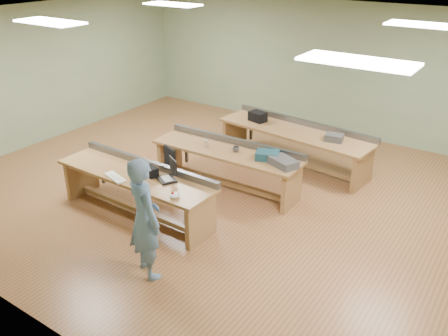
{
  "coord_description": "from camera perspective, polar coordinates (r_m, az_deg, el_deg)",
  "views": [
    {
      "loc": [
        4.12,
        -6.34,
        4.05
      ],
      "look_at": [
        0.21,
        -0.6,
        0.79
      ],
      "focal_mm": 38.0,
      "sensor_mm": 36.0,
      "label": 1
    }
  ],
  "objects": [
    {
      "name": "wall_front",
      "position": [
        5.38,
        -22.92,
        -5.39
      ],
      "size": [
        10.0,
        0.04,
        3.0
      ],
      "primitive_type": "cube",
      "color": "gray",
      "rests_on": "floor"
    },
    {
      "name": "fluor_panels",
      "position": [
        7.63,
        1.31,
        16.99
      ],
      "size": [
        6.2,
        3.5,
        0.03
      ],
      "color": "white",
      "rests_on": "ceiling"
    },
    {
      "name": "trackball_mouse",
      "position": [
        6.9,
        -5.97,
        -3.26
      ],
      "size": [
        0.19,
        0.21,
        0.07
      ],
      "primitive_type": "ellipsoid",
      "rotation": [
        0.0,
        0.0,
        -0.37
      ],
      "color": "white",
      "rests_on": "workbench_front"
    },
    {
      "name": "mug",
      "position": [
        8.38,
        1.45,
        2.26
      ],
      "size": [
        0.14,
        0.14,
        0.09
      ],
      "primitive_type": "imported",
      "rotation": [
        0.0,
        0.0,
        -0.18
      ],
      "color": "#3B3B3E",
      "rests_on": "workbench_mid"
    },
    {
      "name": "laptop_screen",
      "position": [
        7.35,
        -6.14,
        0.3
      ],
      "size": [
        0.26,
        0.16,
        0.23
      ],
      "primitive_type": "cube",
      "rotation": [
        0.0,
        0.0,
        -0.51
      ],
      "color": "black",
      "rests_on": "laptop_base"
    },
    {
      "name": "wall_left",
      "position": [
        11.39,
        -20.73,
        10.61
      ],
      "size": [
        0.04,
        8.0,
        3.0
      ],
      "primitive_type": "cube",
      "color": "gray",
      "rests_on": "floor"
    },
    {
      "name": "camera_bag",
      "position": [
        7.56,
        -8.73,
        -0.42
      ],
      "size": [
        0.26,
        0.21,
        0.15
      ],
      "primitive_type": "cube",
      "rotation": [
        0.0,
        0.0,
        -0.33
      ],
      "color": "black",
      "rests_on": "workbench_front"
    },
    {
      "name": "parts_bin_grey",
      "position": [
        7.88,
        7.17,
        0.69
      ],
      "size": [
        0.56,
        0.46,
        0.13
      ],
      "primitive_type": "cube",
      "rotation": [
        0.0,
        0.0,
        -0.39
      ],
      "color": "#3B3B3E",
      "rests_on": "workbench_mid"
    },
    {
      "name": "workbench_mid",
      "position": [
        8.57,
        0.41,
        1.07
      ],
      "size": [
        2.84,
        0.82,
        0.86
      ],
      "rotation": [
        0.0,
        0.0,
        0.02
      ],
      "color": "#A26B44",
      "rests_on": "floor"
    },
    {
      "name": "ceiling",
      "position": [
        7.63,
        1.31,
        17.21
      ],
      "size": [
        10.0,
        10.0,
        0.0
      ],
      "primitive_type": "plane",
      "color": "silver",
      "rests_on": "wall_back"
    },
    {
      "name": "person",
      "position": [
        6.25,
        -9.51,
        -6.01
      ],
      "size": [
        0.73,
        0.62,
        1.71
      ],
      "primitive_type": "imported",
      "rotation": [
        0.0,
        0.0,
        2.74
      ],
      "color": "#6788A9",
      "rests_on": "floor"
    },
    {
      "name": "workbench_front",
      "position": [
        7.82,
        -10.45,
        -1.86
      ],
      "size": [
        2.88,
        0.8,
        0.86
      ],
      "rotation": [
        0.0,
        0.0,
        -0.01
      ],
      "color": "#A26B44",
      "rests_on": "floor"
    },
    {
      "name": "storage_box_back",
      "position": [
        9.9,
        4.08,
        6.21
      ],
      "size": [
        0.39,
        0.32,
        0.2
      ],
      "primitive_type": "cube",
      "rotation": [
        0.0,
        0.0,
        -0.24
      ],
      "color": "black",
      "rests_on": "workbench_back"
    },
    {
      "name": "laptop_base",
      "position": [
        7.41,
        -6.9,
        -1.38
      ],
      "size": [
        0.37,
        0.35,
        0.03
      ],
      "primitive_type": "cube",
      "rotation": [
        0.0,
        0.0,
        -0.51
      ],
      "color": "black",
      "rests_on": "workbench_front"
    },
    {
      "name": "parts_bin_teal",
      "position": [
        8.11,
        5.24,
        1.53
      ],
      "size": [
        0.47,
        0.42,
        0.14
      ],
      "primitive_type": "cube",
      "rotation": [
        0.0,
        0.0,
        0.38
      ],
      "color": "#163A48",
      "rests_on": "workbench_mid"
    },
    {
      "name": "keyboard",
      "position": [
        7.62,
        -12.95,
        -1.11
      ],
      "size": [
        0.49,
        0.28,
        0.03
      ],
      "primitive_type": "cube",
      "rotation": [
        0.0,
        0.0,
        -0.28
      ],
      "color": "silver",
      "rests_on": "workbench_front"
    },
    {
      "name": "drinks_can",
      "position": [
        8.57,
        -2.13,
        2.92
      ],
      "size": [
        0.08,
        0.08,
        0.13
      ],
      "primitive_type": "cylinder",
      "rotation": [
        0.0,
        0.0,
        -0.18
      ],
      "color": "silver",
      "rests_on": "workbench_mid"
    },
    {
      "name": "task_chair",
      "position": [
        8.64,
        -7.25,
        -0.86
      ],
      "size": [
        0.56,
        0.56,
        0.8
      ],
      "rotation": [
        0.0,
        0.0,
        -0.36
      ],
      "color": "black",
      "rests_on": "floor"
    },
    {
      "name": "floor",
      "position": [
        8.58,
        1.12,
        -3.06
      ],
      "size": [
        10.0,
        10.0,
        0.0
      ],
      "primitive_type": "plane",
      "color": "#905E36",
      "rests_on": "ground"
    },
    {
      "name": "workbench_back",
      "position": [
        9.59,
        8.49,
        3.53
      ],
      "size": [
        3.27,
        1.18,
        0.86
      ],
      "rotation": [
        0.0,
        0.0,
        -0.1
      ],
      "color": "#A26B44",
      "rests_on": "floor"
    },
    {
      "name": "wall_back",
      "position": [
        11.42,
        12.5,
        11.65
      ],
      "size": [
        10.0,
        0.04,
        3.0
      ],
      "primitive_type": "cube",
      "color": "gray",
      "rests_on": "floor"
    },
    {
      "name": "tray_back",
      "position": [
        9.08,
        13.11,
        3.57
      ],
      "size": [
        0.36,
        0.29,
        0.13
      ],
      "primitive_type": "cube",
      "rotation": [
        0.0,
        0.0,
        0.18
      ],
      "color": "#3B3B3E",
      "rests_on": "workbench_back"
    }
  ]
}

